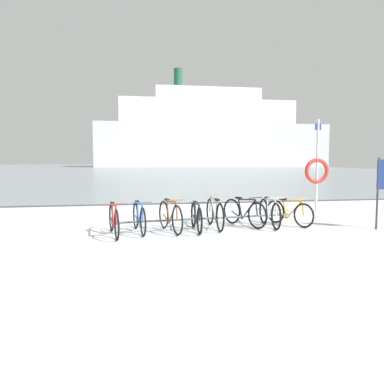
% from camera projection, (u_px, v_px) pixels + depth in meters
% --- Properties ---
extents(ground, '(80.00, 132.00, 0.08)m').
position_uv_depth(ground, '(141.00, 171.00, 58.46)').
color(ground, silver).
extents(bike_rack, '(4.77, 0.70, 0.31)m').
position_uv_depth(bike_rack, '(205.00, 219.00, 9.71)').
color(bike_rack, '#4C5156').
rests_on(bike_rack, ground).
extents(bicycle_0, '(0.46, 1.76, 0.81)m').
position_uv_depth(bicycle_0, '(114.00, 220.00, 8.91)').
color(bicycle_0, black).
rests_on(bicycle_0, ground).
extents(bicycle_1, '(0.46, 1.72, 0.80)m').
position_uv_depth(bicycle_1, '(139.00, 218.00, 9.33)').
color(bicycle_1, black).
rests_on(bicycle_1, ground).
extents(bicycle_2, '(0.53, 1.70, 0.84)m').
position_uv_depth(bicycle_2, '(170.00, 216.00, 9.42)').
color(bicycle_2, black).
rests_on(bicycle_2, ground).
extents(bicycle_3, '(0.46, 1.63, 0.77)m').
position_uv_depth(bicycle_3, '(196.00, 217.00, 9.50)').
color(bicycle_3, black).
rests_on(bicycle_3, ground).
extents(bicycle_4, '(0.46, 1.80, 0.84)m').
position_uv_depth(bicycle_4, '(215.00, 214.00, 9.91)').
color(bicycle_4, black).
rests_on(bicycle_4, ground).
extents(bicycle_5, '(0.77, 1.55, 0.81)m').
position_uv_depth(bicycle_5, '(244.00, 213.00, 10.18)').
color(bicycle_5, black).
rests_on(bicycle_5, ground).
extents(bicycle_6, '(0.46, 1.71, 0.81)m').
position_uv_depth(bicycle_6, '(270.00, 213.00, 10.12)').
color(bicycle_6, black).
rests_on(bicycle_6, ground).
extents(bicycle_7, '(0.78, 1.45, 0.76)m').
position_uv_depth(bicycle_7, '(289.00, 213.00, 10.32)').
color(bicycle_7, black).
rests_on(bicycle_7, ground).
extents(rescue_post, '(0.85, 0.13, 3.08)m').
position_uv_depth(rescue_post, '(317.00, 169.00, 12.64)').
color(rescue_post, silver).
rests_on(rescue_post, ground).
extents(ferry_ship, '(51.09, 10.38, 21.24)m').
position_uv_depth(ferry_ship, '(210.00, 135.00, 85.48)').
color(ferry_ship, silver).
rests_on(ferry_ship, ground).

